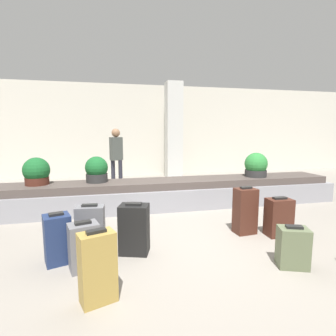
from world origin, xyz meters
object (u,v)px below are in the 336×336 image
(potted_plant_2, at_px, (37,172))
(suitcase_3, at_px, (134,229))
(suitcase_8, at_px, (90,227))
(traveler_0, at_px, (116,153))
(suitcase_4, at_px, (293,247))
(suitcase_2, at_px, (279,217))
(suitcase_7, at_px, (84,246))
(suitcase_0, at_px, (58,239))
(suitcase_5, at_px, (98,267))
(pillar, at_px, (174,131))
(potted_plant_0, at_px, (97,170))
(potted_plant_1, at_px, (256,166))
(suitcase_1, at_px, (245,211))

(potted_plant_2, bearing_deg, suitcase_3, -51.62)
(suitcase_8, xyz_separation_m, traveler_0, (0.47, 3.78, 0.69))
(suitcase_4, xyz_separation_m, suitcase_8, (-2.33, 1.04, 0.06))
(suitcase_4, height_order, traveler_0, traveler_0)
(suitcase_2, xyz_separation_m, suitcase_4, (-0.42, -0.85, -0.05))
(suitcase_7, bearing_deg, suitcase_0, 128.45)
(potted_plant_2, distance_m, traveler_0, 2.53)
(suitcase_7, xyz_separation_m, traveler_0, (0.51, 4.34, 0.71))
(suitcase_5, bearing_deg, suitcase_0, 100.31)
(suitcase_4, relative_size, potted_plant_2, 0.96)
(pillar, relative_size, suitcase_5, 4.59)
(suitcase_8, xyz_separation_m, potted_plant_0, (0.02, 1.81, 0.52))
(suitcase_3, bearing_deg, potted_plant_1, 51.91)
(suitcase_1, height_order, suitcase_8, suitcase_1)
(suitcase_2, distance_m, suitcase_8, 2.75)
(suitcase_7, distance_m, potted_plant_1, 4.20)
(suitcase_4, bearing_deg, traveler_0, 131.02)
(suitcase_0, distance_m, suitcase_7, 0.39)
(suitcase_4, bearing_deg, suitcase_3, 176.70)
(potted_plant_2, bearing_deg, suitcase_5, -67.85)
(suitcase_1, bearing_deg, potted_plant_2, 147.33)
(suitcase_0, height_order, potted_plant_1, potted_plant_1)
(suitcase_3, distance_m, potted_plant_0, 2.21)
(suitcase_0, relative_size, potted_plant_1, 1.15)
(suitcase_3, bearing_deg, potted_plant_2, 146.19)
(suitcase_4, relative_size, suitcase_5, 0.71)
(pillar, relative_size, potted_plant_2, 6.17)
(suitcase_0, relative_size, suitcase_7, 1.09)
(suitcase_4, xyz_separation_m, potted_plant_1, (1.14, 2.72, 0.58))
(suitcase_7, relative_size, potted_plant_1, 1.06)
(suitcase_4, relative_size, suitcase_7, 0.88)
(suitcase_1, distance_m, potted_plant_2, 3.83)
(pillar, height_order, suitcase_4, pillar)
(potted_plant_1, bearing_deg, potted_plant_0, 177.93)
(suitcase_3, xyz_separation_m, potted_plant_1, (2.91, 1.97, 0.49))
(suitcase_7, bearing_deg, suitcase_1, -2.26)
(suitcase_2, xyz_separation_m, suitcase_5, (-2.60, -1.02, 0.05))
(traveler_0, bearing_deg, potted_plant_0, 50.70)
(suitcase_1, distance_m, suitcase_2, 0.50)
(potted_plant_2, bearing_deg, suitcase_1, -27.60)
(suitcase_3, bearing_deg, traveler_0, 109.13)
(suitcase_1, distance_m, suitcase_4, 1.07)
(potted_plant_0, distance_m, potted_plant_1, 3.45)
(suitcase_8, distance_m, potted_plant_0, 1.88)
(potted_plant_0, xyz_separation_m, potted_plant_2, (-1.10, -0.02, 0.00))
(pillar, bearing_deg, potted_plant_2, -136.16)
(traveler_0, bearing_deg, suitcase_1, 89.46)
(potted_plant_2, bearing_deg, traveler_0, 52.23)
(suitcase_7, height_order, potted_plant_2, potted_plant_2)
(suitcase_0, distance_m, suitcase_2, 3.10)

